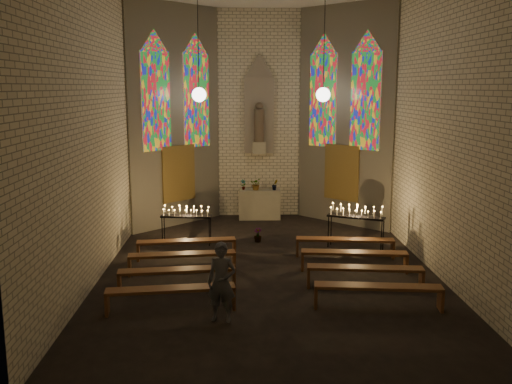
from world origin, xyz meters
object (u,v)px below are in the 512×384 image
(aisle_flower_pot, at_px, (258,235))
(votive_stand_left, at_px, (186,213))
(altar, at_px, (259,204))
(votive_stand_right, at_px, (356,214))
(visitor, at_px, (222,282))

(aisle_flower_pot, bearing_deg, votive_stand_left, -174.11)
(aisle_flower_pot, height_order, votive_stand_left, votive_stand_left)
(altar, height_order, votive_stand_right, votive_stand_right)
(altar, relative_size, votive_stand_right, 0.88)
(altar, relative_size, aisle_flower_pot, 3.44)
(votive_stand_right, xyz_separation_m, visitor, (-3.58, -4.85, -0.22))
(aisle_flower_pot, relative_size, visitor, 0.26)
(votive_stand_left, distance_m, visitor, 5.56)
(votive_stand_right, distance_m, visitor, 6.03)
(votive_stand_left, relative_size, votive_stand_right, 0.92)
(aisle_flower_pot, height_order, visitor, visitor)
(votive_stand_left, height_order, votive_stand_right, votive_stand_right)
(aisle_flower_pot, bearing_deg, votive_stand_right, -16.49)
(votive_stand_right, bearing_deg, aisle_flower_pot, -171.99)
(altar, height_order, visitor, visitor)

